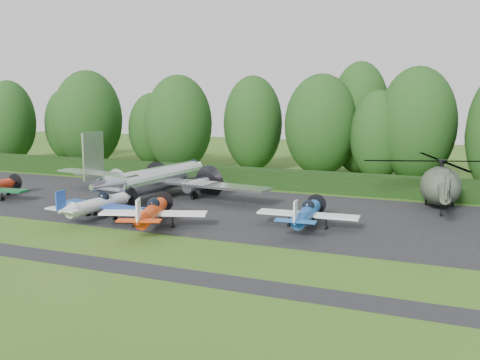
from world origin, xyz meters
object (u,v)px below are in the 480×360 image
at_px(light_plane_white, 98,204).
at_px(light_plane_orange, 152,212).
at_px(transport_plane, 157,179).
at_px(helicopter, 441,182).
at_px(light_plane_blue, 307,213).

bearing_deg(light_plane_white, light_plane_orange, -16.72).
height_order(transport_plane, helicopter, transport_plane).
height_order(light_plane_white, light_plane_blue, light_plane_white).
relative_size(light_plane_white, light_plane_orange, 0.97).
height_order(light_plane_orange, helicopter, helicopter).
relative_size(light_plane_blue, helicopter, 0.51).
bearing_deg(light_plane_white, transport_plane, 83.72).
xyz_separation_m(light_plane_orange, helicopter, (18.62, 15.32, 0.99)).
xyz_separation_m(light_plane_white, helicopter, (24.01, 14.35, 1.03)).
relative_size(light_plane_orange, light_plane_blue, 1.05).
distance_m(light_plane_white, helicopter, 27.99).
bearing_deg(helicopter, light_plane_blue, -122.63).
bearing_deg(light_plane_orange, transport_plane, 138.56).
relative_size(light_plane_white, light_plane_blue, 1.02).
xyz_separation_m(transport_plane, light_plane_orange, (5.42, -9.58, -0.68)).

